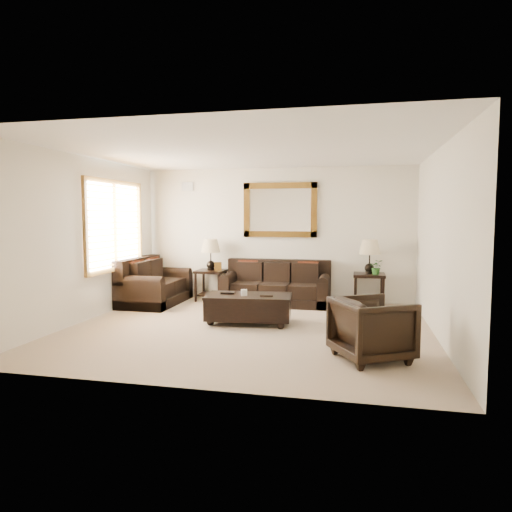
% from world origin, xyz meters
% --- Properties ---
extents(room, '(5.51, 5.01, 2.71)m').
position_xyz_m(room, '(0.00, 0.00, 1.35)').
color(room, '#9E866D').
rests_on(room, ground).
extents(window, '(0.07, 1.96, 1.66)m').
position_xyz_m(window, '(-2.70, 0.90, 1.55)').
color(window, white).
rests_on(window, room).
extents(mirror, '(1.50, 0.06, 1.10)m').
position_xyz_m(mirror, '(0.08, 2.47, 1.85)').
color(mirror, '#43220D').
rests_on(mirror, room).
extents(air_vent, '(0.25, 0.02, 0.18)m').
position_xyz_m(air_vent, '(-1.90, 2.48, 2.35)').
color(air_vent, '#999999').
rests_on(air_vent, room).
extents(sofa, '(2.09, 0.90, 0.85)m').
position_xyz_m(sofa, '(0.08, 2.09, 0.31)').
color(sofa, black).
rests_on(sofa, room).
extents(loveseat, '(0.96, 1.61, 0.91)m').
position_xyz_m(loveseat, '(-2.31, 1.58, 0.33)').
color(loveseat, black).
rests_on(loveseat, room).
extents(end_table_left, '(0.57, 0.57, 1.26)m').
position_xyz_m(end_table_left, '(-1.29, 2.17, 0.82)').
color(end_table_left, black).
rests_on(end_table_left, room).
extents(end_table_right, '(0.58, 0.58, 1.28)m').
position_xyz_m(end_table_right, '(1.86, 2.17, 0.84)').
color(end_table_right, black).
rests_on(end_table_right, room).
extents(coffee_table, '(1.43, 0.87, 0.58)m').
position_xyz_m(coffee_table, '(-0.07, 0.37, 0.29)').
color(coffee_table, black).
rests_on(coffee_table, room).
extents(armchair, '(1.05, 1.07, 0.83)m').
position_xyz_m(armchair, '(1.82, -1.15, 0.41)').
color(armchair, black).
rests_on(armchair, floor).
extents(potted_plant, '(0.27, 0.29, 0.22)m').
position_xyz_m(potted_plant, '(1.99, 2.06, 0.75)').
color(potted_plant, '#22531C').
rests_on(potted_plant, end_table_right).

